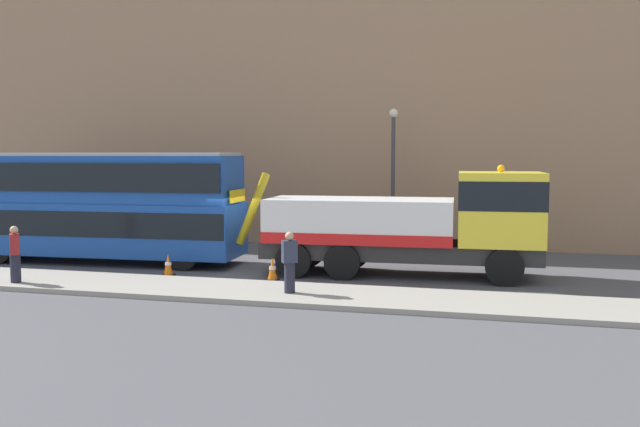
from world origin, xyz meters
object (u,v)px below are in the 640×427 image
(recovery_tow_truck, at_px, (414,223))
(traffic_cone_midway, at_px, (272,270))
(traffic_cone_near_bus, at_px, (168,265))
(pedestrian_onlooker, at_px, (15,255))
(double_decker_bus, at_px, (95,202))
(pedestrian_bystander, at_px, (290,263))
(street_lamp, at_px, (393,167))

(recovery_tow_truck, distance_m, traffic_cone_midway, 4.86)
(traffic_cone_near_bus, relative_size, traffic_cone_midway, 1.00)
(recovery_tow_truck, bearing_deg, pedestrian_onlooker, -159.63)
(double_decker_bus, distance_m, traffic_cone_near_bus, 4.74)
(pedestrian_bystander, xyz_separation_m, traffic_cone_midway, (-1.30, 2.40, -0.64))
(pedestrian_bystander, height_order, traffic_cone_near_bus, pedestrian_bystander)
(traffic_cone_midway, bearing_deg, street_lamp, 68.12)
(double_decker_bus, distance_m, traffic_cone_midway, 7.95)
(recovery_tow_truck, bearing_deg, pedestrian_bystander, -127.49)
(recovery_tow_truck, height_order, pedestrian_bystander, recovery_tow_truck)
(recovery_tow_truck, height_order, traffic_cone_midway, recovery_tow_truck)
(pedestrian_onlooker, xyz_separation_m, traffic_cone_near_bus, (3.53, 2.92, -0.64))
(pedestrian_onlooker, distance_m, traffic_cone_midway, 7.76)
(recovery_tow_truck, xyz_separation_m, pedestrian_onlooker, (-11.38, -4.86, -0.77))
(pedestrian_onlooker, distance_m, traffic_cone_near_bus, 4.63)
(double_decker_bus, bearing_deg, recovery_tow_truck, -2.63)
(double_decker_bus, relative_size, pedestrian_onlooker, 6.51)
(double_decker_bus, distance_m, pedestrian_bystander, 9.84)
(traffic_cone_near_bus, bearing_deg, street_lamp, 47.87)
(recovery_tow_truck, relative_size, traffic_cone_near_bus, 14.16)
(traffic_cone_midway, bearing_deg, double_decker_bus, 166.23)
(street_lamp, bearing_deg, traffic_cone_near_bus, -132.13)
(street_lamp, bearing_deg, traffic_cone_midway, -111.88)
(traffic_cone_midway, xyz_separation_m, street_lamp, (2.82, 7.01, 3.13))
(pedestrian_onlooker, relative_size, traffic_cone_near_bus, 2.38)
(recovery_tow_truck, distance_m, pedestrian_onlooker, 12.40)
(traffic_cone_near_bus, xyz_separation_m, traffic_cone_midway, (3.60, 0.08, 0.00))
(double_decker_bus, xyz_separation_m, pedestrian_onlooker, (0.37, -4.84, -1.25))
(traffic_cone_midway, bearing_deg, pedestrian_bystander, -61.50)
(pedestrian_onlooker, bearing_deg, traffic_cone_near_bus, -0.37)
(double_decker_bus, distance_m, pedestrian_onlooker, 5.01)
(pedestrian_onlooker, bearing_deg, traffic_cone_midway, -17.18)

